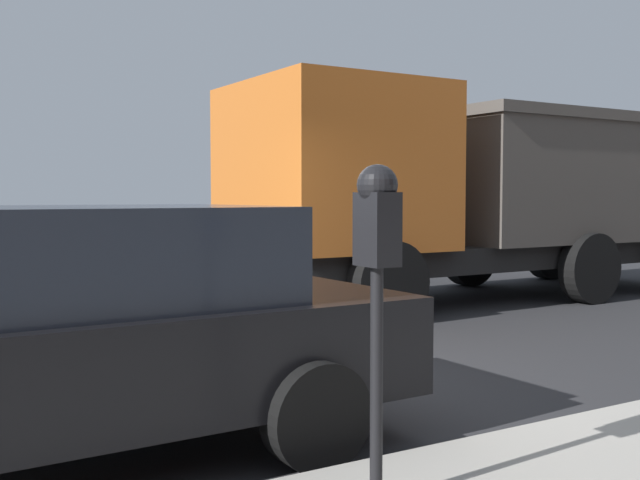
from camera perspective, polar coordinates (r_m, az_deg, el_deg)
The scene contains 4 objects.
ground_plane at distance 6.43m, azimuth -3.30°, elevation -10.89°, with size 220.00×220.00×0.00m, color #2B2B2D.
parking_meter at distance 3.45m, azimuth 4.36°, elevation -0.43°, with size 0.21×0.19×1.59m.
car_black at distance 4.71m, azimuth -21.36°, elevation -6.48°, with size 2.24×4.70×1.52m.
dump_truck at distance 11.94m, azimuth 12.79°, elevation 3.82°, with size 2.97×8.25×3.06m.
Camera 1 is at (-5.54, 2.85, 1.59)m, focal length 42.00 mm.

